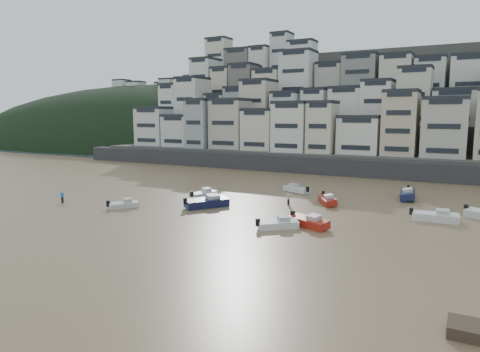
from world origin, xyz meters
The scene contains 16 objects.
ground centered at (0.00, 0.00, 0.00)m, with size 400.00×400.00×0.00m, color #846647.
sea_strip centered at (-110.00, 145.00, 0.01)m, with size 340.00×340.00×0.00m, color #435160.
harbor_wall centered at (10.00, 65.00, 1.75)m, with size 140.00×3.00×3.50m, color #38383A.
hillside centered at (14.73, 104.84, 13.01)m, with size 141.04×66.00×50.00m.
headland centered at (-95.00, 135.00, 0.02)m, with size 216.00×135.00×53.33m.
boat_a centered at (14.40, 20.20, 0.67)m, with size 4.95×1.62×1.35m, color white, non-canonical shape.
boat_b centered at (17.17, 22.54, 0.75)m, with size 5.47×1.79×1.49m, color #A82114, non-canonical shape.
boat_c centered at (1.52, 25.79, 0.90)m, with size 6.62×2.17×1.80m, color #141B41, non-canonical shape.
boat_d centered at (29.59, 32.00, 0.77)m, with size 5.65×1.85×1.54m, color silver, non-canonical shape.
boat_e centered at (15.41, 35.62, 0.74)m, with size 5.43×1.78×1.48m, color #9F1E13, non-canonical shape.
boat_f centered at (-2.78, 31.60, 0.68)m, with size 5.01×1.64×1.37m, color silver, non-canonical shape.
boat_h centered at (8.34, 42.15, 0.71)m, with size 5.19×1.70×1.42m, color silver, non-canonical shape.
boat_i centered at (24.96, 44.93, 0.90)m, with size 6.60×2.16×1.80m, color #141C40, non-canonical shape.
boat_j centered at (-8.27, 20.16, 0.58)m, with size 4.26×1.39×1.16m, color silver, non-canonical shape.
person_blue centered at (-18.48, 18.67, 0.87)m, with size 0.44×0.44×1.74m, color blue, non-canonical shape.
person_pink centered at (10.72, 32.61, 0.87)m, with size 0.44×0.44×1.74m, color #D6A497, non-canonical shape.
Camera 1 is at (32.33, -22.50, 12.60)m, focal length 32.00 mm.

